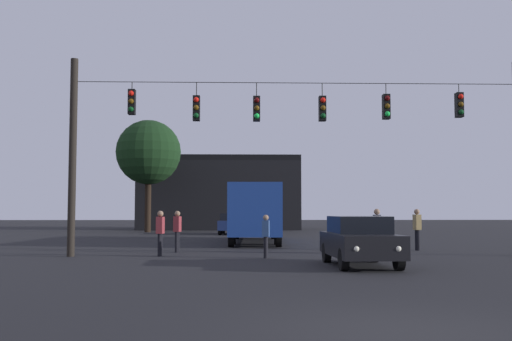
{
  "coord_description": "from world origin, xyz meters",
  "views": [
    {
      "loc": [
        -2.25,
        -8.56,
        1.68
      ],
      "look_at": [
        -1.62,
        13.07,
        3.13
      ],
      "focal_mm": 42.58,
      "sensor_mm": 36.0,
      "label": 1
    }
  ],
  "objects": [
    {
      "name": "pedestrian_crossing_center",
      "position": [
        -5.17,
        14.33,
        0.96
      ],
      "size": [
        0.29,
        0.39,
        1.7
      ],
      "color": "black",
      "rests_on": "ground"
    },
    {
      "name": "ground_plane",
      "position": [
        0.0,
        24.5,
        0.0
      ],
      "size": [
        168.0,
        168.0,
        0.0
      ],
      "primitive_type": "plane",
      "color": "black",
      "rests_on": "ground"
    },
    {
      "name": "overhead_signal_span",
      "position": [
        -0.07,
        14.22,
        4.4
      ],
      "size": [
        17.2,
        0.44,
        7.43
      ],
      "color": "black",
      "rests_on": "ground"
    },
    {
      "name": "corner_building",
      "position": [
        -3.99,
        48.66,
        3.34
      ],
      "size": [
        14.58,
        8.0,
        6.68
      ],
      "color": "black",
      "rests_on": "ground"
    },
    {
      "name": "city_bus",
      "position": [
        -1.35,
        24.23,
        1.87
      ],
      "size": [
        2.83,
        11.07,
        3.0
      ],
      "color": "navy",
      "rests_on": "ground"
    },
    {
      "name": "pedestrian_near_bus",
      "position": [
        5.44,
        17.38,
        1.01
      ],
      "size": [
        0.3,
        0.39,
        1.77
      ],
      "color": "black",
      "rests_on": "ground"
    },
    {
      "name": "tree_left_silhouette",
      "position": [
        -9.49,
        40.31,
        6.39
      ],
      "size": [
        5.21,
        5.21,
        9.03
      ],
      "color": "black",
      "rests_on": "ground"
    },
    {
      "name": "pedestrian_crossing_left",
      "position": [
        3.2,
        15.19,
        1.01
      ],
      "size": [
        0.25,
        0.37,
        1.77
      ],
      "color": "black",
      "rests_on": "ground"
    },
    {
      "name": "car_far_left",
      "position": [
        -2.68,
        35.96,
        0.8
      ],
      "size": [
        2.06,
        4.42,
        1.52
      ],
      "color": "navy",
      "rests_on": "ground"
    },
    {
      "name": "pedestrian_crossing_right",
      "position": [
        -1.26,
        13.27,
        0.87
      ],
      "size": [
        0.29,
        0.39,
        1.55
      ],
      "color": "black",
      "rests_on": "ground"
    },
    {
      "name": "car_near_right",
      "position": [
        1.47,
        10.01,
        0.8
      ],
      "size": [
        1.9,
        4.37,
        1.52
      ],
      "color": "black",
      "rests_on": "ground"
    },
    {
      "name": "pedestrian_trailing",
      "position": [
        -4.74,
        16.41,
        0.96
      ],
      "size": [
        0.31,
        0.4,
        1.69
      ],
      "color": "black",
      "rests_on": "ground"
    }
  ]
}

